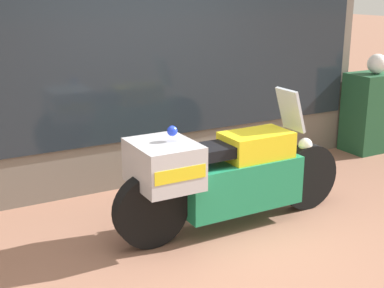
{
  "coord_description": "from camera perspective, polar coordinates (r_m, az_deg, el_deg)",
  "views": [
    {
      "loc": [
        -2.32,
        -3.5,
        2.2
      ],
      "look_at": [
        0.12,
        0.89,
        0.7
      ],
      "focal_mm": 50.0,
      "sensor_mm": 36.0,
      "label": 1
    }
  ],
  "objects": [
    {
      "name": "white_helmet",
      "position": [
        7.54,
        19.16,
        8.09
      ],
      "size": [
        0.26,
        0.26,
        0.26
      ],
      "primitive_type": "sphere",
      "color": "white",
      "rests_on": "utility_cabinet"
    },
    {
      "name": "utility_cabinet",
      "position": [
        7.77,
        19.06,
        3.31
      ],
      "size": [
        0.88,
        0.48,
        1.07
      ],
      "primitive_type": "cube",
      "color": "#1E4C2D",
      "rests_on": "ground"
    },
    {
      "name": "window_display",
      "position": [
        6.38,
        -3.2,
        0.65
      ],
      "size": [
        4.83,
        0.3,
        1.84
      ],
      "color": "slate",
      "rests_on": "ground"
    },
    {
      "name": "paramedic_motorcycle",
      "position": [
        4.9,
        3.24,
        -3.26
      ],
      "size": [
        2.41,
        0.63,
        1.26
      ],
      "rotation": [
        0.0,
        0.0,
        0.0
      ],
      "color": "black",
      "rests_on": "ground"
    },
    {
      "name": "ground_plane",
      "position": [
        4.74,
        4.05,
        -11.07
      ],
      "size": [
        60.0,
        60.0,
        0.0
      ],
      "primitive_type": "plane",
      "color": "#8E604C"
    }
  ]
}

